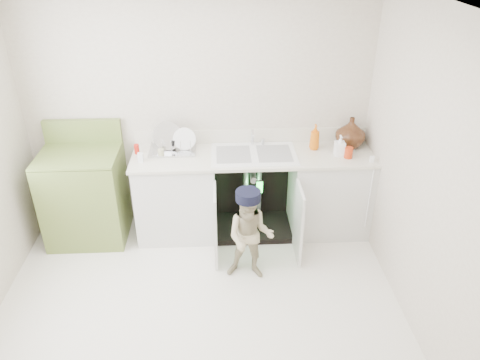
# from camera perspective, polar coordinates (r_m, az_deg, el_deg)

# --- Properties ---
(ground) EXTENTS (3.50, 3.50, 0.00)m
(ground) POSITION_cam_1_polar(r_m,az_deg,el_deg) (4.21, -4.92, -15.53)
(ground) COLOR beige
(ground) RESTS_ON ground
(room_shell) EXTENTS (6.00, 5.50, 1.26)m
(room_shell) POSITION_cam_1_polar(r_m,az_deg,el_deg) (3.45, -5.79, -0.61)
(room_shell) COLOR beige
(room_shell) RESTS_ON ground
(counter_run) EXTENTS (2.44, 1.02, 1.22)m
(counter_run) POSITION_cam_1_polar(r_m,az_deg,el_deg) (4.90, 1.95, -1.29)
(counter_run) COLOR silver
(counter_run) RESTS_ON ground
(avocado_stove) EXTENTS (0.77, 0.65, 1.20)m
(avocado_stove) POSITION_cam_1_polar(r_m,az_deg,el_deg) (5.04, -18.34, -1.70)
(avocado_stove) COLOR olive
(avocado_stove) RESTS_ON ground
(repair_worker) EXTENTS (0.49, 0.63, 0.91)m
(repair_worker) POSITION_cam_1_polar(r_m,az_deg,el_deg) (4.25, 1.25, -6.75)
(repair_worker) COLOR #BEB188
(repair_worker) RESTS_ON ground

